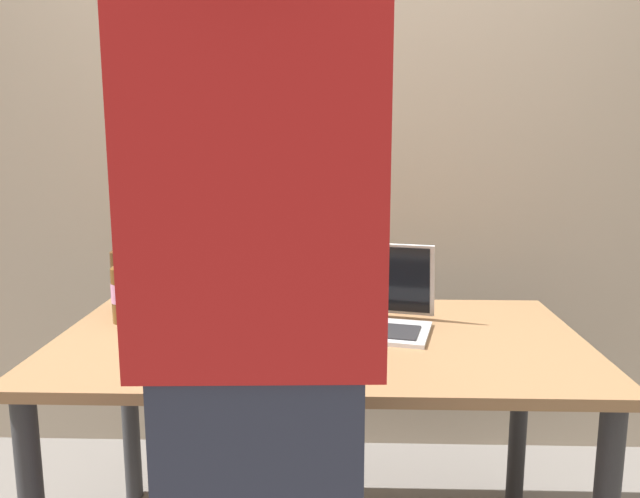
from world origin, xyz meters
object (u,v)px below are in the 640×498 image
object	(u,v)px
beer_bottle_amber	(171,283)
beer_bottle_green	(123,289)
laptop	(375,308)
person_figure	(259,353)
beer_bottle_brown	(122,276)

from	to	relation	value
beer_bottle_amber	beer_bottle_green	size ratio (longest dim) A/B	1.20
laptop	person_figure	bearing A→B (deg)	-109.76
beer_bottle_brown	beer_bottle_green	xyz separation A→B (m)	(0.04, -0.11, -0.02)
beer_bottle_amber	beer_bottle_green	xyz separation A→B (m)	(-0.14, -0.00, -0.02)
person_figure	beer_bottle_brown	bearing A→B (deg)	123.07
beer_bottle_brown	person_figure	bearing A→B (deg)	-56.93
beer_bottle_amber	person_figure	xyz separation A→B (m)	(0.36, -0.72, 0.05)
laptop	beer_bottle_green	size ratio (longest dim) A/B	1.45
beer_bottle_green	person_figure	size ratio (longest dim) A/B	0.15
beer_bottle_brown	beer_bottle_green	distance (m)	0.12
laptop	beer_bottle_green	world-z (taller)	beer_bottle_green
beer_bottle_brown	person_figure	xyz separation A→B (m)	(0.54, -0.83, 0.05)
laptop	beer_bottle_brown	bearing A→B (deg)	170.77
beer_bottle_amber	laptop	bearing A→B (deg)	-2.08
laptop	beer_bottle_green	xyz separation A→B (m)	(-0.75, 0.02, 0.05)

